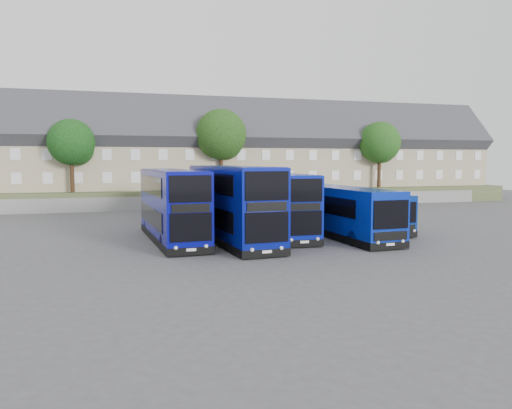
# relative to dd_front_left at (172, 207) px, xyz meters

# --- Properties ---
(ground) EXTENTS (120.00, 120.00, 0.00)m
(ground) POSITION_rel_dd_front_left_xyz_m (6.36, -2.62, -2.30)
(ground) COLOR #47474C
(ground) RESTS_ON ground
(retaining_wall) EXTENTS (70.00, 0.40, 1.50)m
(retaining_wall) POSITION_rel_dd_front_left_xyz_m (6.36, 21.38, -1.55)
(retaining_wall) COLOR slate
(retaining_wall) RESTS_ON ground
(earth_bank) EXTENTS (80.00, 20.00, 2.00)m
(earth_bank) POSITION_rel_dd_front_left_xyz_m (6.36, 31.38, -1.30)
(earth_bank) COLOR #44502D
(earth_bank) RESTS_ON ground
(terrace_row) EXTENTS (66.00, 10.40, 11.20)m
(terrace_row) POSITION_rel_dd_front_left_xyz_m (12.36, 27.38, 4.30)
(terrace_row) COLOR tan
(terrace_row) RESTS_ON earth_bank
(dd_front_left) EXTENTS (3.34, 11.89, 4.68)m
(dd_front_left) POSITION_rel_dd_front_left_xyz_m (0.00, 0.00, 0.00)
(dd_front_left) COLOR #070983
(dd_front_left) RESTS_ON ground
(dd_front_mid) EXTENTS (3.69, 12.52, 4.91)m
(dd_front_mid) POSITION_rel_dd_front_left_xyz_m (3.72, -1.47, 0.12)
(dd_front_mid) COLOR #06107E
(dd_front_mid) RESTS_ON ground
(dd_front_right) EXTENTS (2.95, 11.13, 4.39)m
(dd_front_right) POSITION_rel_dd_front_left_xyz_m (7.55, 0.37, -0.14)
(dd_front_right) COLOR #081797
(dd_front_right) RESTS_ON ground
(dd_rear_left) EXTENTS (3.30, 10.16, 3.96)m
(dd_rear_left) POSITION_rel_dd_front_left_xyz_m (1.88, 11.33, -0.35)
(dd_rear_left) COLOR #08149C
(dd_rear_left) RESTS_ON ground
(dd_rear_right) EXTENTS (3.18, 10.17, 3.97)m
(dd_rear_right) POSITION_rel_dd_front_left_xyz_m (8.81, 11.64, -0.35)
(dd_rear_right) COLOR #080A96
(dd_rear_right) RESTS_ON ground
(coach_east_a) EXTENTS (3.21, 12.84, 3.48)m
(coach_east_a) POSITION_rel_dd_front_left_xyz_m (11.59, -1.04, -0.59)
(coach_east_a) COLOR #0822A1
(coach_east_a) RESTS_ON ground
(coach_east_b) EXTENTS (2.29, 10.73, 2.93)m
(coach_east_b) POSITION_rel_dd_front_left_xyz_m (15.12, 1.66, -0.87)
(coach_east_b) COLOR navy
(coach_east_b) RESTS_ON ground
(tree_west) EXTENTS (4.80, 4.80, 7.65)m
(tree_west) POSITION_rel_dd_front_left_xyz_m (-7.49, 22.48, 4.75)
(tree_west) COLOR #382314
(tree_west) RESTS_ON earth_bank
(tree_mid) EXTENTS (5.76, 5.76, 9.18)m
(tree_mid) POSITION_rel_dd_front_left_xyz_m (8.51, 22.98, 5.77)
(tree_mid) COLOR #382314
(tree_mid) RESTS_ON earth_bank
(tree_east) EXTENTS (5.12, 5.12, 8.16)m
(tree_east) POSITION_rel_dd_front_left_xyz_m (28.51, 22.48, 5.09)
(tree_east) COLOR #382314
(tree_east) RESTS_ON earth_bank
(tree_far) EXTENTS (5.44, 5.44, 8.67)m
(tree_far) POSITION_rel_dd_front_left_xyz_m (34.51, 29.48, 5.43)
(tree_far) COLOR #382314
(tree_far) RESTS_ON earth_bank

